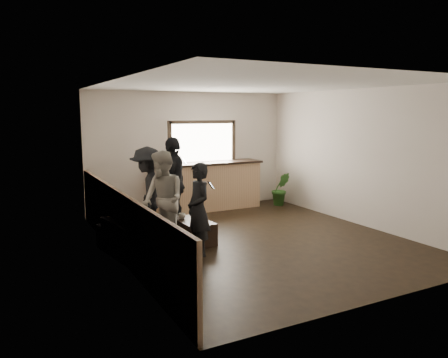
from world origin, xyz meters
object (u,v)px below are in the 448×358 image
person_a (199,209)px  person_c (148,193)px  bar_counter (207,183)px  coffee_table (193,231)px  sofa (144,241)px  potted_plant (281,189)px  cup_a (182,216)px  cup_b (204,219)px  person_d (174,184)px  person_b (163,200)px

person_a → person_c: (-0.41, 1.35, 0.09)m
bar_counter → coffee_table: (-1.39, -2.32, -0.44)m
sofa → potted_plant: (4.30, 2.39, 0.11)m
cup_a → potted_plant: potted_plant is taller
person_a → sofa: bearing=-103.1°
person_c → sofa: bearing=-4.8°
potted_plant → cup_b: bearing=-146.2°
cup_a → coffee_table: bearing=-57.2°
coffee_table → person_d: size_ratio=0.49×
person_d → person_a: bearing=29.3°
coffee_table → cup_a: size_ratio=6.99×
coffee_table → person_c: (-0.61, 0.66, 0.65)m
cup_a → person_a: person_a is taller
coffee_table → person_c: bearing=132.7°
cup_b → potted_plant: bearing=33.8°
person_b → person_c: person_c is taller
cup_a → person_c: size_ratio=0.08×
person_a → person_d: (0.22, 1.66, 0.16)m
sofa → cup_a: bearing=-62.2°
person_a → person_c: 1.41m
bar_counter → cup_a: bar_counter is taller
bar_counter → potted_plant: (1.85, -0.42, -0.23)m
bar_counter → cup_b: size_ratio=28.57×
person_b → person_c: size_ratio=0.99×
potted_plant → person_a: person_a is taller
cup_a → person_b: (-0.45, -0.28, 0.39)m
bar_counter → person_c: (-2.00, -1.66, 0.21)m
bar_counter → sofa: 3.74m
sofa → person_b: bearing=-58.1°
person_a → person_d: person_d is taller
bar_counter → cup_a: (-1.52, -2.12, -0.19)m
sofa → coffee_table: (1.06, 0.48, -0.10)m
cup_b → sofa: bearing=-165.7°
sofa → potted_plant: 4.92m
person_c → bar_counter: bearing=146.4°
person_b → person_d: (0.61, 1.05, 0.08)m
cup_a → person_c: 0.77m
person_a → person_b: (-0.39, 0.61, 0.08)m
cup_b → person_b: person_b is taller
person_a → potted_plant: bearing=127.0°
sofa → person_c: bearing=-30.2°
bar_counter → cup_b: bar_counter is taller
sofa → person_a: person_a is taller
coffee_table → cup_a: 0.35m
coffee_table → cup_b: cup_b is taller
person_d → coffee_table: bearing=35.6°
sofa → coffee_table: size_ratio=2.29×
person_a → person_d: bearing=172.5°
potted_plant → person_c: bearing=-162.1°
person_b → bar_counter: bearing=130.9°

